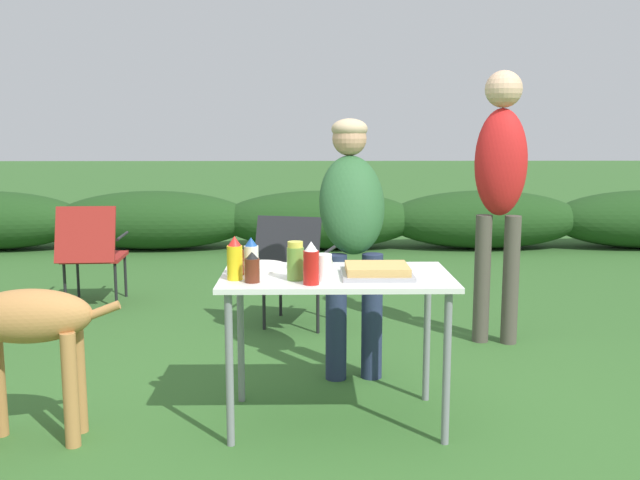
{
  "coord_description": "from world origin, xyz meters",
  "views": [
    {
      "loc": [
        -0.13,
        -3.35,
        1.42
      ],
      "look_at": [
        -0.08,
        0.11,
        0.89
      ],
      "focal_mm": 40.0,
      "sensor_mm": 36.0,
      "label": 1
    }
  ],
  "objects_px": {
    "mayo_bottle": "(251,258)",
    "camp_chair_green_behind_table": "(294,265)",
    "relish_jar": "(295,261)",
    "standing_person_in_red_jacket": "(352,219)",
    "food_tray": "(377,271)",
    "folding_table": "(336,290)",
    "standing_person_in_gray_fleece": "(500,178)",
    "mixing_bowl": "(311,262)",
    "paper_cup_stack": "(323,268)",
    "ketchup_bottle": "(311,264)",
    "bbq_sauce_bottle": "(252,268)",
    "plate_stack": "(262,266)",
    "hot_sauce_bottle": "(238,260)",
    "dog": "(18,327)",
    "mustard_bottle": "(235,259)",
    "camp_chair_near_hedge": "(91,249)"
  },
  "relations": [
    {
      "from": "dog",
      "to": "paper_cup_stack",
      "type": "bearing_deg",
      "value": -93.14
    },
    {
      "from": "folding_table",
      "to": "standing_person_in_gray_fleece",
      "type": "relative_size",
      "value": 0.61
    },
    {
      "from": "mixing_bowl",
      "to": "paper_cup_stack",
      "type": "xyz_separation_m",
      "value": [
        0.05,
        -0.3,
        0.03
      ]
    },
    {
      "from": "plate_stack",
      "to": "dog",
      "type": "height_order",
      "value": "dog"
    },
    {
      "from": "ketchup_bottle",
      "to": "plate_stack",
      "type": "bearing_deg",
      "value": 124.12
    },
    {
      "from": "bbq_sauce_bottle",
      "to": "camp_chair_green_behind_table",
      "type": "height_order",
      "value": "bbq_sauce_bottle"
    },
    {
      "from": "relish_jar",
      "to": "standing_person_in_gray_fleece",
      "type": "relative_size",
      "value": 0.1
    },
    {
      "from": "mixing_bowl",
      "to": "camp_chair_green_behind_table",
      "type": "distance_m",
      "value": 1.56
    },
    {
      "from": "paper_cup_stack",
      "to": "ketchup_bottle",
      "type": "xyz_separation_m",
      "value": [
        -0.05,
        -0.07,
        0.03
      ]
    },
    {
      "from": "relish_jar",
      "to": "ketchup_bottle",
      "type": "relative_size",
      "value": 0.92
    },
    {
      "from": "ketchup_bottle",
      "to": "hot_sauce_bottle",
      "type": "bearing_deg",
      "value": 147.04
    },
    {
      "from": "mayo_bottle",
      "to": "standing_person_in_gray_fleece",
      "type": "relative_size",
      "value": 0.1
    },
    {
      "from": "food_tray",
      "to": "mustard_bottle",
      "type": "distance_m",
      "value": 0.67
    },
    {
      "from": "food_tray",
      "to": "standing_person_in_gray_fleece",
      "type": "bearing_deg",
      "value": 55.44
    },
    {
      "from": "ketchup_bottle",
      "to": "camp_chair_near_hedge",
      "type": "height_order",
      "value": "ketchup_bottle"
    },
    {
      "from": "ketchup_bottle",
      "to": "bbq_sauce_bottle",
      "type": "relative_size",
      "value": 1.39
    },
    {
      "from": "plate_stack",
      "to": "dog",
      "type": "bearing_deg",
      "value": -162.27
    },
    {
      "from": "paper_cup_stack",
      "to": "standing_person_in_gray_fleece",
      "type": "relative_size",
      "value": 0.07
    },
    {
      "from": "camp_chair_green_behind_table",
      "to": "relish_jar",
      "type": "bearing_deg",
      "value": -73.48
    },
    {
      "from": "ketchup_bottle",
      "to": "standing_person_in_gray_fleece",
      "type": "bearing_deg",
      "value": 50.79
    },
    {
      "from": "mayo_bottle",
      "to": "camp_chair_near_hedge",
      "type": "relative_size",
      "value": 0.22
    },
    {
      "from": "bbq_sauce_bottle",
      "to": "standing_person_in_red_jacket",
      "type": "bearing_deg",
      "value": 60.35
    },
    {
      "from": "folding_table",
      "to": "hot_sauce_bottle",
      "type": "height_order",
      "value": "hot_sauce_bottle"
    },
    {
      "from": "food_tray",
      "to": "mayo_bottle",
      "type": "distance_m",
      "value": 0.6
    },
    {
      "from": "food_tray",
      "to": "camp_chair_near_hedge",
      "type": "distance_m",
      "value": 3.21
    },
    {
      "from": "mustard_bottle",
      "to": "dog",
      "type": "bearing_deg",
      "value": -174.54
    },
    {
      "from": "food_tray",
      "to": "camp_chair_green_behind_table",
      "type": "relative_size",
      "value": 0.4
    },
    {
      "from": "plate_stack",
      "to": "hot_sauce_bottle",
      "type": "distance_m",
      "value": 0.18
    },
    {
      "from": "food_tray",
      "to": "ketchup_bottle",
      "type": "xyz_separation_m",
      "value": [
        -0.31,
        -0.17,
        0.07
      ]
    },
    {
      "from": "folding_table",
      "to": "paper_cup_stack",
      "type": "xyz_separation_m",
      "value": [
        -0.07,
        -0.15,
        0.14
      ]
    },
    {
      "from": "hot_sauce_bottle",
      "to": "standing_person_in_gray_fleece",
      "type": "height_order",
      "value": "standing_person_in_gray_fleece"
    },
    {
      "from": "mixing_bowl",
      "to": "standing_person_in_red_jacket",
      "type": "distance_m",
      "value": 0.63
    },
    {
      "from": "plate_stack",
      "to": "standing_person_in_red_jacket",
      "type": "distance_m",
      "value": 0.77
    },
    {
      "from": "food_tray",
      "to": "mixing_bowl",
      "type": "height_order",
      "value": "mixing_bowl"
    },
    {
      "from": "relish_jar",
      "to": "standing_person_in_red_jacket",
      "type": "height_order",
      "value": "standing_person_in_red_jacket"
    },
    {
      "from": "bbq_sauce_bottle",
      "to": "paper_cup_stack",
      "type": "bearing_deg",
      "value": 3.65
    },
    {
      "from": "mayo_bottle",
      "to": "camp_chair_green_behind_table",
      "type": "distance_m",
      "value": 1.76
    },
    {
      "from": "paper_cup_stack",
      "to": "relish_jar",
      "type": "xyz_separation_m",
      "value": [
        -0.13,
        0.03,
        0.02
      ]
    },
    {
      "from": "food_tray",
      "to": "mayo_bottle",
      "type": "height_order",
      "value": "mayo_bottle"
    },
    {
      "from": "ketchup_bottle",
      "to": "dog",
      "type": "distance_m",
      "value": 1.36
    },
    {
      "from": "folding_table",
      "to": "plate_stack",
      "type": "height_order",
      "value": "plate_stack"
    },
    {
      "from": "bbq_sauce_bottle",
      "to": "dog",
      "type": "relative_size",
      "value": 0.16
    },
    {
      "from": "paper_cup_stack",
      "to": "mayo_bottle",
      "type": "height_order",
      "value": "mayo_bottle"
    },
    {
      "from": "food_tray",
      "to": "paper_cup_stack",
      "type": "relative_size",
      "value": 2.65
    },
    {
      "from": "folding_table",
      "to": "food_tray",
      "type": "relative_size",
      "value": 3.31
    },
    {
      "from": "folding_table",
      "to": "mixing_bowl",
      "type": "bearing_deg",
      "value": 128.79
    },
    {
      "from": "plate_stack",
      "to": "standing_person_in_gray_fleece",
      "type": "height_order",
      "value": "standing_person_in_gray_fleece"
    },
    {
      "from": "food_tray",
      "to": "mixing_bowl",
      "type": "xyz_separation_m",
      "value": [
        -0.31,
        0.2,
        0.01
      ]
    },
    {
      "from": "folding_table",
      "to": "mustard_bottle",
      "type": "distance_m",
      "value": 0.52
    },
    {
      "from": "hot_sauce_bottle",
      "to": "dog",
      "type": "xyz_separation_m",
      "value": [
        -0.97,
        -0.21,
        -0.27
      ]
    }
  ]
}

